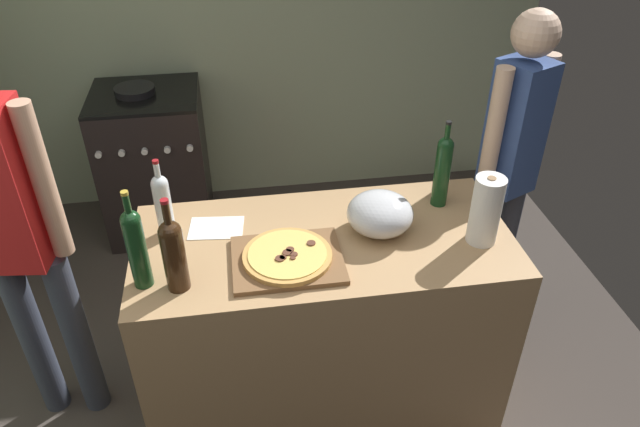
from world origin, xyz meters
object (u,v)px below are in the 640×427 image
wine_bottle_green (443,169)px  person_in_stripes (16,228)px  mixing_bowl (380,214)px  wine_bottle_amber (173,252)px  stove (155,163)px  wine_bottle_clear (163,203)px  paper_towel_roll (486,210)px  wine_bottle_dark (136,245)px  person_in_red (509,164)px  pizza (287,256)px

wine_bottle_green → person_in_stripes: (-1.64, -0.03, -0.09)m
mixing_bowl → wine_bottle_green: size_ratio=0.68×
wine_bottle_amber → stove: wine_bottle_amber is taller
wine_bottle_clear → wine_bottle_amber: size_ratio=0.91×
mixing_bowl → wine_bottle_green: bearing=27.3°
mixing_bowl → paper_towel_roll: paper_towel_roll is taller
wine_bottle_green → stove: bearing=133.9°
wine_bottle_dark → wine_bottle_green: size_ratio=1.01×
wine_bottle_clear → person_in_stripes: bearing=178.5°
person_in_red → paper_towel_roll: bearing=-123.3°
pizza → person_in_stripes: bearing=165.1°
wine_bottle_clear → paper_towel_roll: bearing=-11.0°
pizza → mixing_bowl: (0.37, 0.14, 0.05)m
mixing_bowl → wine_bottle_clear: size_ratio=0.79×
pizza → person_in_stripes: (-0.98, 0.26, 0.04)m
pizza → wine_bottle_clear: bearing=150.6°
pizza → wine_bottle_clear: wine_bottle_clear is taller
wine_bottle_amber → person_in_red: (1.47, 0.61, -0.14)m
person_in_stripes → stove: bearing=77.0°
person_in_red → stove: bearing=147.2°
stove → person_in_stripes: 1.53m
wine_bottle_green → person_in_stripes: size_ratio=0.22×
pizza → mixing_bowl: bearing=20.3°
stove → mixing_bowl: bearing=-55.9°
paper_towel_roll → wine_bottle_green: wine_bottle_green is taller
person_in_stripes → person_in_red: bearing=7.6°
stove → pizza: bearing=-68.4°
pizza → person_in_red: person_in_red is taller
pizza → mixing_bowl: size_ratio=1.26×
pizza → mixing_bowl: 0.40m
wine_bottle_clear → wine_bottle_amber: 0.32m
wine_bottle_clear → wine_bottle_green: wine_bottle_green is taller
paper_towel_roll → person_in_red: 0.63m
paper_towel_roll → wine_bottle_clear: size_ratio=0.86×
stove → person_in_red: person_in_red is taller
wine_bottle_clear → wine_bottle_dark: (-0.07, -0.29, 0.02)m
mixing_bowl → paper_towel_roll: 0.39m
wine_bottle_clear → wine_bottle_green: size_ratio=0.87×
wine_bottle_amber → wine_bottle_dark: bearing=164.0°
mixing_bowl → wine_bottle_dark: (-0.88, -0.18, 0.09)m
mixing_bowl → wine_bottle_dark: bearing=-168.7°
wine_bottle_clear → stove: (-0.22, 1.41, -0.61)m
wine_bottle_amber → stove: bearing=99.0°
wine_bottle_green → person_in_red: bearing=30.9°
wine_bottle_dark → stove: 1.82m
pizza → wine_bottle_dark: (-0.50, -0.04, 0.14)m
wine_bottle_clear → pizza: bearing=-29.4°
wine_bottle_clear → wine_bottle_amber: (0.05, -0.32, 0.01)m
wine_bottle_clear → stove: 1.55m
mixing_bowl → person_in_stripes: (-1.35, 0.12, -0.01)m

